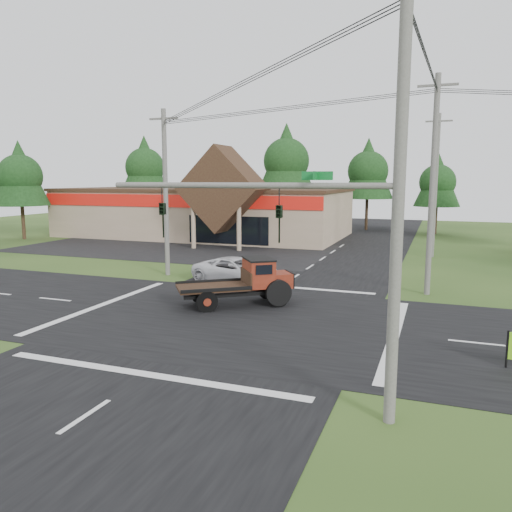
% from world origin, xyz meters
% --- Properties ---
extents(ground, '(120.00, 120.00, 0.00)m').
position_xyz_m(ground, '(0.00, 0.00, 0.00)').
color(ground, '#264117').
rests_on(ground, ground).
extents(road_ns, '(12.00, 120.00, 0.02)m').
position_xyz_m(road_ns, '(0.00, 0.00, 0.01)').
color(road_ns, black).
rests_on(road_ns, ground).
extents(road_ew, '(120.00, 12.00, 0.02)m').
position_xyz_m(road_ew, '(0.00, 0.00, 0.01)').
color(road_ew, black).
rests_on(road_ew, ground).
extents(parking_apron, '(28.00, 14.00, 0.02)m').
position_xyz_m(parking_apron, '(-14.00, 19.00, 0.01)').
color(parking_apron, black).
rests_on(parking_apron, ground).
extents(cvs_building, '(30.40, 18.20, 9.19)m').
position_xyz_m(cvs_building, '(-15.70, 29.57, 2.78)').
color(cvs_building, '#9B8569').
rests_on(cvs_building, ground).
extents(traffic_signal_mast, '(8.12, 0.24, 7.00)m').
position_xyz_m(traffic_signal_mast, '(5.82, -7.50, 4.43)').
color(traffic_signal_mast, '#595651').
rests_on(traffic_signal_mast, ground).
extents(utility_pole_nr, '(2.00, 0.30, 11.00)m').
position_xyz_m(utility_pole_nr, '(7.50, -7.50, 5.64)').
color(utility_pole_nr, '#595651').
rests_on(utility_pole_nr, ground).
extents(utility_pole_nw, '(2.00, 0.30, 10.50)m').
position_xyz_m(utility_pole_nw, '(-8.00, 8.00, 5.39)').
color(utility_pole_nw, '#595651').
rests_on(utility_pole_nw, ground).
extents(utility_pole_ne, '(2.00, 0.30, 11.50)m').
position_xyz_m(utility_pole_ne, '(8.00, 8.00, 5.89)').
color(utility_pole_ne, '#595651').
rests_on(utility_pole_ne, ground).
extents(utility_pole_n, '(2.00, 0.30, 11.20)m').
position_xyz_m(utility_pole_n, '(8.00, 22.00, 5.74)').
color(utility_pole_n, '#595651').
rests_on(utility_pole_n, ground).
extents(tree_row_a, '(6.72, 6.72, 12.12)m').
position_xyz_m(tree_row_a, '(-30.00, 40.00, 8.05)').
color(tree_row_a, '#332316').
rests_on(tree_row_a, ground).
extents(tree_row_b, '(5.60, 5.60, 10.10)m').
position_xyz_m(tree_row_b, '(-20.00, 42.00, 6.70)').
color(tree_row_b, '#332316').
rests_on(tree_row_b, ground).
extents(tree_row_c, '(7.28, 7.28, 13.13)m').
position_xyz_m(tree_row_c, '(-10.00, 41.00, 8.72)').
color(tree_row_c, '#332316').
rests_on(tree_row_c, ground).
extents(tree_row_d, '(6.16, 6.16, 11.11)m').
position_xyz_m(tree_row_d, '(0.00, 42.00, 7.38)').
color(tree_row_d, '#332316').
rests_on(tree_row_d, ground).
extents(tree_row_e, '(5.04, 5.04, 9.09)m').
position_xyz_m(tree_row_e, '(8.00, 40.00, 6.03)').
color(tree_row_e, '#332316').
rests_on(tree_row_e, ground).
extents(tree_side_w, '(5.60, 5.60, 10.10)m').
position_xyz_m(tree_side_w, '(-32.00, 20.00, 6.70)').
color(tree_side_w, '#332316').
rests_on(tree_side_w, ground).
extents(antique_flatbed_truck, '(5.84, 5.05, 2.36)m').
position_xyz_m(antique_flatbed_truck, '(-0.75, 2.20, 1.18)').
color(antique_flatbed_truck, '#601C0D').
rests_on(antique_flatbed_truck, ground).
extents(white_pickup, '(6.03, 3.89, 1.55)m').
position_xyz_m(white_pickup, '(-2.69, 7.02, 0.77)').
color(white_pickup, silver).
rests_on(white_pickup, ground).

